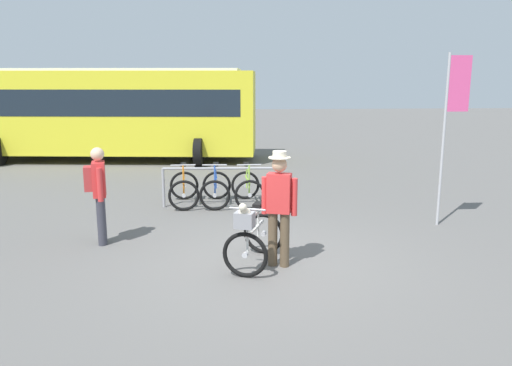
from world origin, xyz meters
The scene contains 10 objects.
ground_plane centered at (0.00, 0.00, 0.00)m, with size 80.00×80.00×0.00m, color #605E5B.
bike_rack_rail centered at (-0.71, 3.43, 0.64)m, with size 2.51×0.19×0.88m.
racked_bike_orange centered at (-1.51, 3.65, 0.37)m, with size 0.72×1.12×0.97m.
racked_bike_blue centered at (-0.81, 3.62, 0.37)m, with size 0.70×1.12×0.97m.
racked_bike_lime centered at (-0.11, 3.58, 0.37)m, with size 0.70×1.10×0.97m.
featured_bicycle centered at (-0.26, -0.20, 0.49)m, with size 0.99×1.26×1.09m.
person_with_featured_bike centered at (0.13, -0.16, 0.95)m, with size 0.51×0.32×1.72m.
pedestrian_with_backpack centered at (-2.73, 1.09, 0.94)m, with size 0.38×0.52×1.64m.
bus_distant centered at (-4.47, 10.27, 1.74)m, with size 10.21×4.09×3.08m.
banner_flag centered at (3.55, 1.73, 2.23)m, with size 0.45×0.05×3.20m.
Camera 1 is at (-0.74, -7.12, 2.72)m, focal length 34.86 mm.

